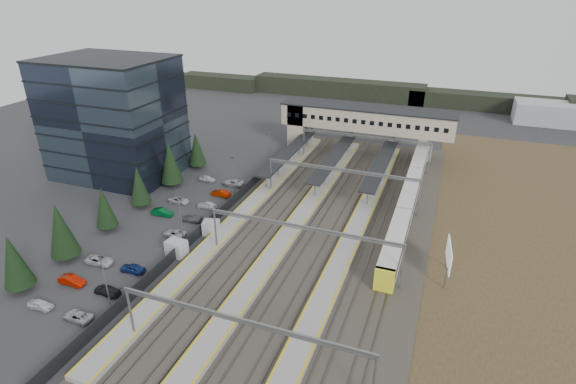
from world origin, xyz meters
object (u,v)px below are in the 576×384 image
at_px(relay_cabin_far, 211,228).
at_px(office_building, 114,118).
at_px(train, 409,195).
at_px(billboard, 449,256).
at_px(footbridge, 354,120).
at_px(relay_cabin_near, 177,248).

bearing_deg(relay_cabin_far, office_building, 152.54).
xyz_separation_m(train, billboard, (7.65, -21.33, 1.66)).
height_order(relay_cabin_far, train, train).
bearing_deg(office_building, relay_cabin_far, -27.46).
distance_m(train, billboard, 22.73).
xyz_separation_m(office_building, footbridge, (43.70, 30.00, -4.26)).
height_order(relay_cabin_far, footbridge, footbridge).
xyz_separation_m(office_building, relay_cabin_near, (28.96, -23.34, -10.97)).
relative_size(train, billboard, 9.12).
height_order(relay_cabin_far, billboard, billboard).
xyz_separation_m(footbridge, billboard, (23.95, -44.98, -4.32)).
bearing_deg(footbridge, relay_cabin_far, -105.69).
relative_size(relay_cabin_near, footbridge, 0.08).
height_order(relay_cabin_near, footbridge, footbridge).
height_order(footbridge, train, footbridge).
height_order(footbridge, billboard, footbridge).
distance_m(office_building, footbridge, 53.18).
bearing_deg(relay_cabin_far, billboard, 1.57).
xyz_separation_m(relay_cabin_far, billboard, (36.87, 1.01, 2.43)).
relative_size(footbridge, billboard, 6.50).
relative_size(relay_cabin_far, billboard, 0.48).
xyz_separation_m(footbridge, train, (16.30, -23.65, -5.99)).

